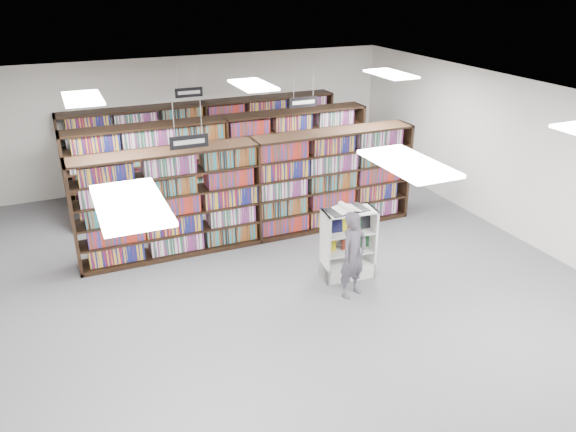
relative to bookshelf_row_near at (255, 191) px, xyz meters
name	(u,v)px	position (x,y,z in m)	size (l,w,h in m)	color
floor	(296,284)	(0.00, -2.00, -1.05)	(12.00, 12.00, 0.00)	#505155
ceiling	(297,105)	(0.00, -2.00, 2.15)	(10.00, 12.00, 0.10)	white
wall_back	(201,119)	(0.00, 4.00, 0.55)	(10.00, 0.10, 3.20)	silver
wall_right	(526,163)	(5.00, -2.00, 0.55)	(0.10, 12.00, 3.20)	silver
bookshelf_row_near	(255,191)	(0.00, 0.00, 0.00)	(7.00, 0.60, 2.10)	black
bookshelf_row_mid	(225,162)	(0.00, 2.00, 0.00)	(7.00, 0.60, 2.10)	black
bookshelf_row_far	(205,143)	(0.00, 3.70, 0.00)	(7.00, 0.60, 2.10)	black
aisle_sign_left	(189,141)	(-1.50, -1.00, 1.48)	(0.65, 0.02, 0.80)	#B2B2B7
aisle_sign_right	(303,101)	(1.50, 1.00, 1.48)	(0.65, 0.02, 0.80)	#B2B2B7
aisle_sign_center	(189,92)	(-0.50, 3.00, 1.48)	(0.65, 0.02, 0.80)	#B2B2B7
troffer_front_left	(130,205)	(-3.00, -5.00, 2.11)	(0.60, 1.20, 0.04)	white
troffer_front_center	(408,163)	(0.00, -5.00, 2.11)	(0.60, 1.20, 0.04)	white
troffer_back_left	(83,98)	(-3.00, 0.00, 2.11)	(0.60, 1.20, 0.04)	white
troffer_back_center	(253,85)	(0.00, 0.00, 2.11)	(0.60, 1.20, 0.04)	white
troffer_back_right	(391,74)	(3.00, 0.00, 2.11)	(0.60, 1.20, 0.04)	white
endcap_display	(347,253)	(0.97, -2.07, -0.60)	(0.97, 0.55, 1.29)	white
open_book	(347,209)	(0.92, -2.08, 0.27)	(0.73, 0.45, 0.13)	black
shopper	(353,255)	(0.73, -2.70, -0.29)	(0.56, 0.36, 1.52)	#4C4751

